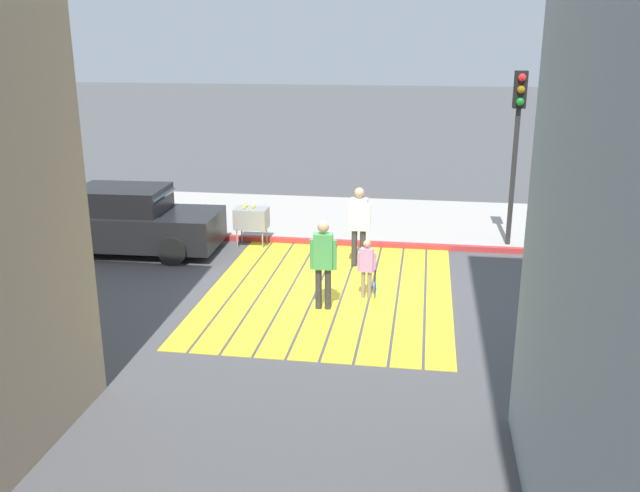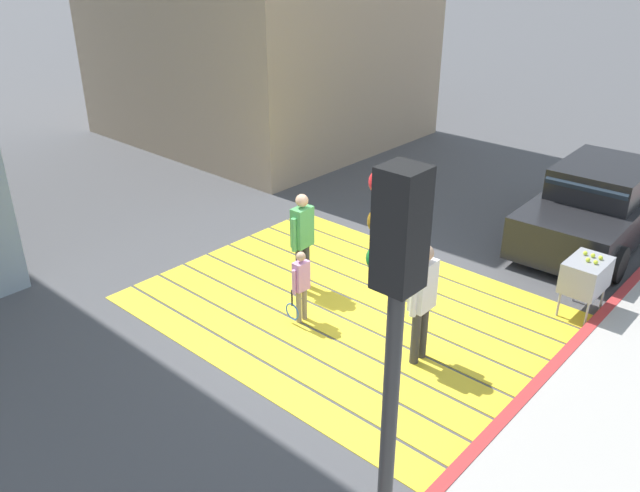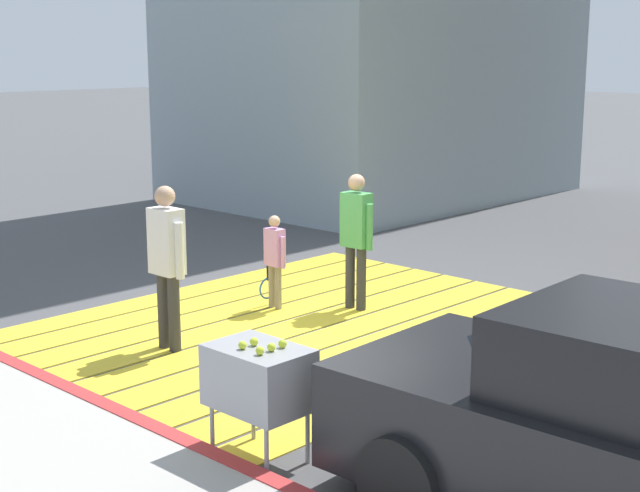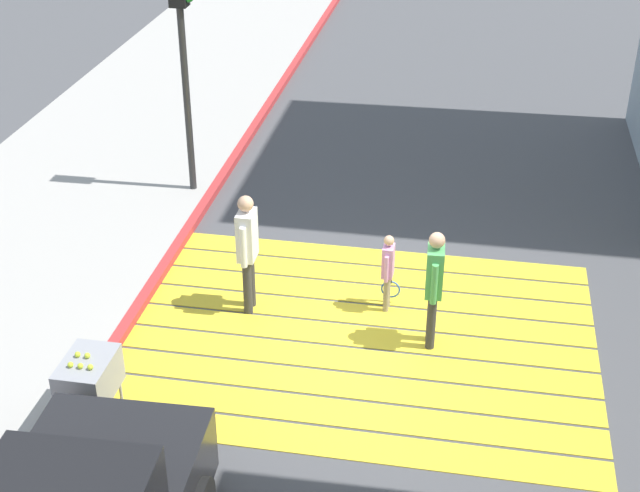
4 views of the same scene
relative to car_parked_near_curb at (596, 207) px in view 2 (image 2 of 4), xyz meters
The scene contains 9 objects.
ground_plane 5.59m from the car_parked_near_curb, 68.87° to the left, with size 120.00×120.00×0.00m, color #4C4C4F.
crosswalk_stripes 5.59m from the car_parked_near_curb, 68.87° to the left, with size 6.40×4.90×0.01m.
curb_painted 5.36m from the car_parked_near_curb, 103.60° to the left, with size 0.16×40.00×0.13m, color #BC3333.
car_parked_near_curb is the anchor object (origin of this frame).
traffic_light_corner 9.48m from the car_parked_near_curb, 99.90° to the left, with size 0.39×0.28×4.24m.
tennis_ball_cart 2.94m from the car_parked_near_curb, 107.83° to the left, with size 0.56×0.80×1.02m.
pedestrian_adult_lead 5.60m from the car_parked_near_curb, 86.69° to the left, with size 0.24×0.53×1.82m.
pedestrian_adult_trailing 5.96m from the car_parked_near_curb, 60.31° to the left, with size 0.24×0.51×1.73m.
pedestrian_child_with_racket 6.36m from the car_parked_near_curb, 69.13° to the left, with size 0.28×0.38×1.21m.
Camera 2 is at (-5.70, 7.00, 5.52)m, focal length 36.20 mm.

